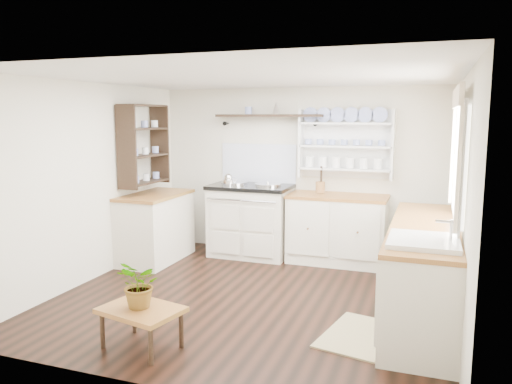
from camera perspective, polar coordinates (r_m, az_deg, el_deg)
floor at (r=5.42m, az=-0.40°, el=-11.97°), size 4.00×3.80×0.01m
wall_back at (r=6.94m, az=4.96°, el=2.32°), size 4.00×0.02×2.30m
wall_right at (r=4.84m, az=22.45°, el=-1.06°), size 0.02×3.80×2.30m
wall_left at (r=6.11m, az=-18.34°, el=1.05°), size 0.02×3.80×2.30m
ceiling at (r=5.09m, az=-0.43°, el=13.03°), size 4.00×3.80×0.01m
window at (r=4.94m, az=22.05°, el=4.00°), size 0.08×1.55×1.22m
aga_cooker at (r=6.90m, az=-0.58°, el=-3.15°), size 1.10×0.76×1.01m
back_cabinets at (r=6.63m, az=9.26°, el=-4.10°), size 1.27×0.63×0.90m
right_cabinets at (r=5.08m, az=18.53°, el=-8.40°), size 0.62×2.43×0.90m
belfast_sink at (r=4.27m, az=18.53°, el=-6.89°), size 0.55×0.60×0.45m
left_cabinets at (r=6.79m, az=-11.39°, el=-3.86°), size 0.62×1.13×0.90m
plate_rack at (r=6.73m, az=10.31°, el=5.49°), size 1.20×0.22×0.90m
high_shelf at (r=6.89m, az=1.52°, el=8.63°), size 1.50×0.29×0.16m
left_shelving at (r=6.71m, az=-12.70°, el=5.36°), size 0.28×0.80×1.05m
kettle at (r=6.80m, az=-3.15°, el=1.21°), size 0.17×0.17×0.20m
utensil_crock at (r=6.66m, az=7.35°, el=0.57°), size 0.12×0.12×0.14m
center_table at (r=4.34m, az=-12.97°, el=-13.33°), size 0.73×0.59×0.35m
potted_plant at (r=4.25m, az=-13.09°, el=-10.26°), size 0.47×0.45×0.40m
floor_rug at (r=4.65m, az=11.67°, el=-15.72°), size 0.71×0.94×0.02m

